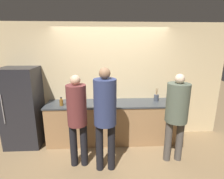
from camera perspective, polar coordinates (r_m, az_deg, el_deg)
name	(u,v)px	position (r m, az deg, el deg)	size (l,w,h in m)	color
ground_plane	(112,149)	(3.89, 0.12, -18.82)	(14.00, 14.00, 0.00)	#8C704C
wall_back	(111,82)	(4.01, -0.39, 2.47)	(5.20, 0.06, 2.60)	#D6BC8C
counter	(112,122)	(3.98, -0.16, -10.45)	(2.80, 0.66, 0.91)	#9E754C
refrigerator	(23,107)	(4.17, -27.15, -5.19)	(0.73, 0.67, 1.69)	#232328
person_left	(77,115)	(3.06, -11.31, -8.02)	(0.33, 0.33, 1.66)	black
person_center	(105,111)	(2.86, -2.26, -7.05)	(0.37, 0.37, 1.80)	black
person_right	(177,110)	(3.33, 20.40, -6.21)	(0.39, 0.39, 1.66)	#4C4742
fruit_bowl	(103,98)	(3.97, -2.82, -2.91)	(0.31, 0.31, 0.12)	beige
utensil_crock	(156,97)	(4.04, 14.28, -2.52)	(0.11, 0.11, 0.29)	#3D424C
bottle_clear	(110,99)	(3.77, -0.79, -3.23)	(0.05, 0.05, 0.20)	silver
bottle_amber	(61,102)	(3.76, -16.22, -4.03)	(0.07, 0.07, 0.18)	brown
cup_red	(70,101)	(3.91, -13.58, -3.55)	(0.07, 0.07, 0.08)	#A33D33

